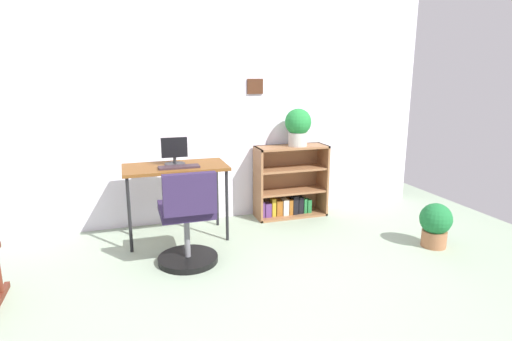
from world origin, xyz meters
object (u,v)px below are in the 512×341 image
(office_chair, at_px, (188,224))
(bookshelf_low, at_px, (289,185))
(potted_plant_on_shelf, at_px, (298,126))
(potted_plant_floor, at_px, (435,224))
(monitor, at_px, (174,152))
(keyboard, at_px, (179,167))
(desk, at_px, (175,172))

(office_chair, relative_size, bookshelf_low, 1.05)
(potted_plant_on_shelf, distance_m, potted_plant_floor, 1.71)
(office_chair, height_order, bookshelf_low, office_chair)
(monitor, distance_m, office_chair, 0.85)
(office_chair, xyz_separation_m, bookshelf_low, (1.30, 0.95, -0.01))
(keyboard, distance_m, potted_plant_on_shelf, 1.44)
(monitor, xyz_separation_m, potted_plant_floor, (2.28, -1.01, -0.63))
(monitor, distance_m, keyboard, 0.19)
(keyboard, xyz_separation_m, bookshelf_low, (1.29, 0.41, -0.39))
(monitor, distance_m, potted_plant_floor, 2.57)
(office_chair, relative_size, potted_plant_on_shelf, 2.06)
(potted_plant_floor, bearing_deg, bookshelf_low, 127.43)
(desk, bearing_deg, monitor, 84.12)
(bookshelf_low, bearing_deg, desk, -167.01)
(keyboard, relative_size, office_chair, 0.45)
(monitor, bearing_deg, potted_plant_floor, -24.01)
(desk, xyz_separation_m, bookshelf_low, (1.31, 0.30, -0.31))
(monitor, distance_m, potted_plant_on_shelf, 1.41)
(potted_plant_on_shelf, bearing_deg, keyboard, -165.40)
(keyboard, height_order, office_chair, office_chair)
(potted_plant_on_shelf, height_order, potted_plant_floor, potted_plant_on_shelf)
(desk, height_order, keyboard, keyboard)
(office_chair, relative_size, potted_plant_floor, 2.01)
(keyboard, xyz_separation_m, office_chair, (-0.02, -0.54, -0.38))
(desk, xyz_separation_m, potted_plant_floor, (2.28, -0.97, -0.44))
(monitor, relative_size, keyboard, 0.70)
(desk, distance_m, potted_plant_on_shelf, 1.46)
(desk, height_order, monitor, monitor)
(bookshelf_low, bearing_deg, keyboard, -162.34)
(desk, bearing_deg, keyboard, -77.85)
(bookshelf_low, height_order, potted_plant_on_shelf, potted_plant_on_shelf)
(potted_plant_floor, bearing_deg, office_chair, 171.98)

